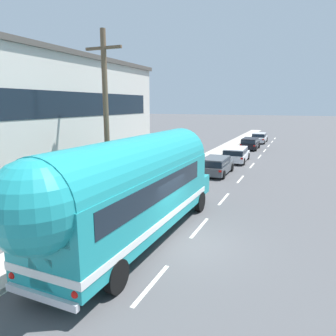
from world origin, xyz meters
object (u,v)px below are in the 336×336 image
at_px(car_lead, 216,165).
at_px(car_fourth, 259,137).
at_px(car_third, 250,143).
at_px(car_second, 236,153).
at_px(painted_bus, 130,187).
at_px(utility_pole, 106,124).

distance_m(car_lead, car_fourth, 22.28).
height_order(car_lead, car_third, same).
xyz_separation_m(car_lead, car_second, (0.35, 6.00, 0.02)).
xyz_separation_m(car_second, car_fourth, (0.06, 16.28, -0.05)).
relative_size(painted_bus, car_lead, 2.80).
xyz_separation_m(painted_bus, car_second, (0.20, 19.30, -1.50)).
distance_m(car_third, car_fourth, 7.34).
bearing_deg(painted_bus, car_third, 89.74).
relative_size(car_lead, car_second, 0.92).
xyz_separation_m(painted_bus, car_lead, (-0.15, 13.30, -1.52)).
relative_size(utility_pole, painted_bus, 0.70).
relative_size(utility_pole, car_third, 1.99).
xyz_separation_m(utility_pole, car_lead, (2.36, 11.00, -3.64)).
bearing_deg(car_second, car_lead, -93.36).
xyz_separation_m(car_third, car_fourth, (0.14, 7.34, -0.04)).
height_order(car_lead, car_second, same).
height_order(painted_bus, car_second, painted_bus).
height_order(car_third, car_fourth, same).
relative_size(car_third, car_fourth, 0.89).
height_order(utility_pole, car_second, utility_pole).
height_order(utility_pole, painted_bus, utility_pole).
relative_size(car_lead, car_third, 1.02).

